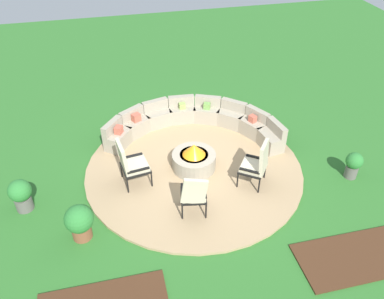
# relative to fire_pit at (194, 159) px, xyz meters

# --- Properties ---
(ground_plane) EXTENTS (24.00, 24.00, 0.00)m
(ground_plane) POSITION_rel_fire_pit_xyz_m (0.00, 0.00, -0.32)
(ground_plane) COLOR #2D6B28
(patio_circle) EXTENTS (5.20, 5.20, 0.06)m
(patio_circle) POSITION_rel_fire_pit_xyz_m (0.00, 0.00, -0.29)
(patio_circle) COLOR tan
(patio_circle) RESTS_ON ground_plane
(mulch_bed_right) EXTENTS (2.18, 1.10, 0.04)m
(mulch_bed_right) POSITION_rel_fire_pit_xyz_m (2.34, -3.26, -0.30)
(mulch_bed_right) COLOR #472B19
(mulch_bed_right) RESTS_ON ground_plane
(fire_pit) EXTENTS (1.05, 1.05, 0.67)m
(fire_pit) POSITION_rel_fire_pit_xyz_m (0.00, 0.00, 0.00)
(fire_pit) COLOR #9E937F
(fire_pit) RESTS_ON patio_circle
(curved_stone_bench) EXTENTS (4.46, 2.41, 0.71)m
(curved_stone_bench) POSITION_rel_fire_pit_xyz_m (0.37, 1.53, 0.03)
(curved_stone_bench) COLOR #9E937F
(curved_stone_bench) RESTS_ON patio_circle
(lounge_chair_front_left) EXTENTS (0.71, 0.70, 1.14)m
(lounge_chair_front_left) POSITION_rel_fire_pit_xyz_m (-1.50, -0.21, 0.32)
(lounge_chair_front_left) COLOR black
(lounge_chair_front_left) RESTS_ON patio_circle
(lounge_chair_front_right) EXTENTS (0.63, 0.63, 1.06)m
(lounge_chair_front_right) POSITION_rel_fire_pit_xyz_m (-0.36, -1.46, 0.29)
(lounge_chair_front_right) COLOR black
(lounge_chair_front_right) RESTS_ON patio_circle
(lounge_chair_back_left) EXTENTS (0.77, 0.80, 1.15)m
(lounge_chair_back_left) POSITION_rel_fire_pit_xyz_m (1.23, -0.88, 0.32)
(lounge_chair_back_left) COLOR black
(lounge_chair_back_left) RESTS_ON patio_circle
(potted_plant_0) EXTENTS (0.39, 0.39, 0.68)m
(potted_plant_0) POSITION_rel_fire_pit_xyz_m (3.54, -1.12, 0.07)
(potted_plant_0) COLOR #605B56
(potted_plant_0) RESTS_ON ground_plane
(potted_plant_1) EXTENTS (0.57, 0.57, 0.79)m
(potted_plant_1) POSITION_rel_fire_pit_xyz_m (-2.65, -1.54, 0.12)
(potted_plant_1) COLOR brown
(potted_plant_1) RESTS_ON ground_plane
(potted_plant_2) EXTENTS (0.48, 0.48, 0.76)m
(potted_plant_2) POSITION_rel_fire_pit_xyz_m (-3.85, -0.45, 0.11)
(potted_plant_2) COLOR #605B56
(potted_plant_2) RESTS_ON ground_plane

